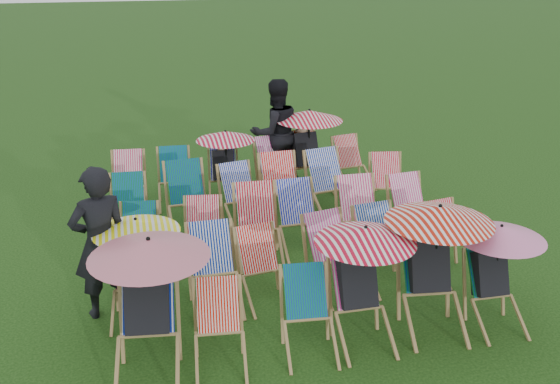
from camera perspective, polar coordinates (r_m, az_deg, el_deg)
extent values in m
plane|color=black|center=(8.93, 0.19, -5.78)|extent=(100.00, 100.00, 0.00)
cube|color=#061B8B|center=(6.64, -11.98, -9.62)|extent=(0.58, 0.46, 0.63)
cube|color=black|center=(6.60, -12.03, -9.87)|extent=(0.50, 0.51, 0.66)
sphere|color=tan|center=(6.53, -12.17, -6.78)|extent=(0.23, 0.23, 0.23)
cylinder|color=black|center=(6.41, -11.67, -7.84)|extent=(0.03, 0.03, 0.77)
cone|color=#CA6778|center=(6.25, -11.91, -5.02)|extent=(1.21, 1.21, 0.19)
cube|color=red|center=(6.68, -5.69, -10.22)|extent=(0.47, 0.37, 0.52)
cube|color=#0A6E42|center=(6.86, 2.31, -9.05)|extent=(0.48, 0.38, 0.54)
cube|color=#F931A3|center=(7.04, 6.86, -7.97)|extent=(0.49, 0.36, 0.57)
cube|color=black|center=(7.00, 7.00, -8.17)|extent=(0.41, 0.42, 0.60)
sphere|color=tan|center=(6.93, 6.83, -5.50)|extent=(0.21, 0.21, 0.21)
cylinder|color=black|center=(6.86, 7.69, -6.33)|extent=(0.03, 0.03, 0.70)
cone|color=#B90924|center=(6.72, 7.82, -3.90)|extent=(1.10, 1.10, 0.17)
cube|color=#0A6C44|center=(7.42, 13.19, -6.27)|extent=(0.58, 0.46, 0.63)
cube|color=black|center=(7.37, 13.33, -6.46)|extent=(0.50, 0.51, 0.66)
sphere|color=tan|center=(7.32, 13.28, -3.67)|extent=(0.23, 0.23, 0.23)
cylinder|color=black|center=(7.23, 14.13, -4.54)|extent=(0.03, 0.03, 0.77)
cone|color=red|center=(7.09, 14.38, -1.97)|extent=(1.21, 1.21, 0.19)
cube|color=#0A6E29|center=(7.67, 18.41, -6.91)|extent=(0.45, 0.33, 0.52)
cube|color=black|center=(7.63, 18.57, -7.06)|extent=(0.38, 0.39, 0.54)
sphere|color=tan|center=(7.58, 18.48, -4.85)|extent=(0.19, 0.19, 0.19)
cylinder|color=black|center=(7.53, 19.28, -5.51)|extent=(0.03, 0.03, 0.64)
cone|color=pink|center=(7.41, 19.55, -3.50)|extent=(1.00, 1.00, 0.15)
cube|color=#F33073|center=(7.62, -13.05, -6.44)|extent=(0.48, 0.39, 0.52)
cube|color=black|center=(7.58, -13.09, -6.60)|extent=(0.42, 0.43, 0.55)
sphere|color=tan|center=(7.54, -13.18, -4.34)|extent=(0.19, 0.19, 0.19)
cylinder|color=black|center=(7.44, -12.85, -5.07)|extent=(0.03, 0.03, 0.64)
cone|color=#F0EC0C|center=(7.31, -13.04, -3.01)|extent=(1.01, 1.01, 0.16)
cube|color=navy|center=(7.71, -6.34, -5.06)|extent=(0.50, 0.37, 0.59)
cube|color=red|center=(7.78, -2.09, -5.17)|extent=(0.49, 0.38, 0.54)
cube|color=#E02C8F|center=(7.99, 4.28, -4.04)|extent=(0.55, 0.44, 0.58)
cube|color=#072795|center=(8.29, 8.76, -3.24)|extent=(0.53, 0.42, 0.59)
cube|color=red|center=(8.68, 14.53, -2.76)|extent=(0.52, 0.41, 0.56)
cube|color=#0A6B25|center=(8.70, -12.76, -2.77)|extent=(0.49, 0.40, 0.53)
cube|color=red|center=(8.72, -7.05, -2.27)|extent=(0.50, 0.40, 0.54)
cube|color=red|center=(8.81, -2.26, -1.25)|extent=(0.55, 0.42, 0.62)
cube|color=#0814AE|center=(9.02, 1.43, -0.85)|extent=(0.51, 0.37, 0.60)
cube|color=#E12D6F|center=(9.20, 7.03, -0.48)|extent=(0.53, 0.40, 0.61)
cube|color=#E52D88|center=(9.54, 11.53, -0.19)|extent=(0.51, 0.39, 0.58)
cube|color=#096223|center=(9.78, -13.72, -0.01)|extent=(0.49, 0.37, 0.55)
cube|color=#0B742C|center=(9.79, -8.67, 0.94)|extent=(0.55, 0.41, 0.63)
cube|color=#0719A0|center=(9.90, -3.98, 0.96)|extent=(0.53, 0.43, 0.57)
cube|color=#F00809|center=(10.06, -0.11, 1.75)|extent=(0.53, 0.39, 0.63)
cube|color=#071E9C|center=(10.22, 4.13, 2.07)|extent=(0.59, 0.48, 0.64)
cube|color=red|center=(10.61, 9.67, 2.00)|extent=(0.52, 0.42, 0.55)
cube|color=#DA2B5A|center=(10.82, -13.71, 2.16)|extent=(0.51, 0.40, 0.57)
cube|color=#0A6F44|center=(10.86, -9.69, 2.53)|extent=(0.50, 0.38, 0.57)
cube|color=#0B08A5|center=(10.90, -5.23, 2.56)|extent=(0.48, 0.38, 0.52)
cube|color=black|center=(10.86, -5.22, 2.48)|extent=(0.41, 0.42, 0.55)
sphere|color=tan|center=(10.86, -5.28, 4.07)|extent=(0.19, 0.19, 0.19)
cylinder|color=black|center=(10.75, -4.96, 3.65)|extent=(0.03, 0.03, 0.64)
cone|color=#B90928|center=(10.66, -5.01, 5.15)|extent=(1.01, 1.01, 0.16)
cube|color=#D52A94|center=(11.10, -0.77, 3.48)|extent=(0.56, 0.44, 0.60)
cube|color=red|center=(11.36, 2.13, 3.99)|extent=(0.58, 0.46, 0.62)
cube|color=black|center=(11.31, 2.25, 3.91)|extent=(0.50, 0.51, 0.65)
sphere|color=tan|center=(11.31, 2.03, 5.72)|extent=(0.23, 0.23, 0.23)
cylinder|color=black|center=(11.22, 2.67, 5.29)|extent=(0.03, 0.03, 0.76)
cone|color=red|center=(11.13, 2.70, 7.02)|extent=(1.20, 1.20, 0.19)
cube|color=red|center=(11.58, 6.19, 3.76)|extent=(0.51, 0.41, 0.54)
imported|color=black|center=(7.46, -16.11, -4.47)|extent=(0.78, 0.62, 1.85)
imported|color=black|center=(11.32, -0.42, 5.44)|extent=(1.06, 0.89, 1.95)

